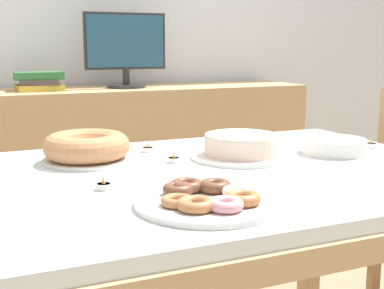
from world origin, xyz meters
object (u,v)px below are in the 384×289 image
(book_stack, at_px, (39,81))
(tealight_right_edge, at_px, (104,186))
(tealight_near_cakes, at_px, (148,149))
(tealight_left_edge, at_px, (371,145))
(cake_golden_bundt, at_px, (87,148))
(pastry_platter, at_px, (208,199))
(plate_stack, at_px, (333,146))
(computer_monitor, at_px, (126,50))
(tealight_near_front, at_px, (174,160))
(cake_chocolate_round, at_px, (241,147))

(book_stack, distance_m, tealight_right_edge, 1.43)
(tealight_near_cakes, xyz_separation_m, tealight_left_edge, (0.73, -0.24, 0.00))
(book_stack, xyz_separation_m, cake_golden_bundt, (-0.02, -1.09, -0.13))
(pastry_platter, xyz_separation_m, tealight_left_edge, (0.81, 0.39, -0.01))
(cake_golden_bundt, xyz_separation_m, tealight_near_cakes, (0.22, 0.07, -0.03))
(cake_golden_bundt, height_order, tealight_near_cakes, cake_golden_bundt)
(pastry_platter, bearing_deg, tealight_right_edge, 128.51)
(plate_stack, xyz_separation_m, tealight_right_edge, (-0.80, -0.13, -0.01))
(pastry_platter, height_order, tealight_right_edge, pastry_platter)
(cake_golden_bundt, bearing_deg, plate_stack, -14.13)
(pastry_platter, relative_size, tealight_left_edge, 8.20)
(computer_monitor, distance_m, tealight_near_cakes, 1.08)
(tealight_near_front, bearing_deg, plate_stack, -8.62)
(tealight_near_cakes, height_order, tealight_left_edge, same)
(computer_monitor, xyz_separation_m, tealight_left_edge, (0.50, -1.25, -0.31))
(computer_monitor, distance_m, cake_chocolate_round, 1.26)
(plate_stack, relative_size, tealight_right_edge, 5.25)
(book_stack, bearing_deg, pastry_platter, -85.51)
(tealight_left_edge, height_order, tealight_right_edge, same)
(book_stack, relative_size, cake_golden_bundt, 0.88)
(cake_chocolate_round, height_order, tealight_near_cakes, cake_chocolate_round)
(computer_monitor, relative_size, cake_chocolate_round, 1.36)
(computer_monitor, distance_m, book_stack, 0.46)
(book_stack, relative_size, tealight_near_front, 5.86)
(computer_monitor, height_order, tealight_right_edge, computer_monitor)
(cake_golden_bundt, bearing_deg, tealight_near_cakes, 18.58)
(pastry_platter, relative_size, tealight_right_edge, 8.20)
(cake_golden_bundt, relative_size, tealight_near_front, 6.64)
(tealight_near_cakes, bearing_deg, plate_stack, -25.95)
(tealight_left_edge, relative_size, tealight_near_front, 1.00)
(book_stack, height_order, plate_stack, book_stack)
(cake_chocolate_round, xyz_separation_m, cake_golden_bundt, (-0.45, 0.14, 0.01))
(computer_monitor, distance_m, tealight_near_front, 1.26)
(cake_golden_bundt, bearing_deg, tealight_near_front, -25.40)
(pastry_platter, distance_m, tealight_right_edge, 0.29)
(cake_chocolate_round, bearing_deg, plate_stack, -10.01)
(cake_chocolate_round, xyz_separation_m, tealight_near_cakes, (-0.23, 0.21, -0.02))
(tealight_near_cakes, relative_size, tealight_right_edge, 1.00)
(cake_chocolate_round, xyz_separation_m, pastry_platter, (-0.31, -0.41, -0.02))
(book_stack, relative_size, tealight_near_cakes, 5.86)
(cake_chocolate_round, bearing_deg, tealight_left_edge, -2.84)
(computer_monitor, bearing_deg, pastry_platter, -100.65)
(cake_chocolate_round, relative_size, tealight_near_cakes, 7.77)
(cake_chocolate_round, relative_size, cake_golden_bundt, 1.17)
(book_stack, xyz_separation_m, tealight_near_cakes, (0.20, -1.01, -0.17))
(cake_chocolate_round, bearing_deg, cake_golden_bundt, 163.09)
(tealight_near_cakes, relative_size, tealight_near_front, 1.00)
(tealight_left_edge, bearing_deg, plate_stack, -170.56)
(cake_chocolate_round, bearing_deg, pastry_platter, -126.74)
(pastry_platter, xyz_separation_m, tealight_near_cakes, (0.07, 0.63, -0.01))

